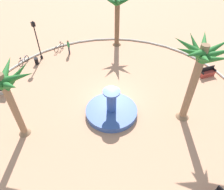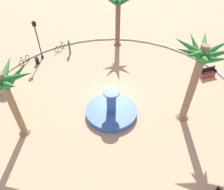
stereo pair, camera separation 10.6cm
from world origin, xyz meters
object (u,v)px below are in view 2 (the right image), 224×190
bench_west (208,74)px  lamppost (37,37)px  palm_tree_mid_plaza (199,65)px  fountain (111,110)px  person_cyclist_helmet (69,46)px  bicycle_by_lamppost (60,47)px  bicycle_red_frame (24,60)px  palm_tree_near_fountain (5,87)px  palm_tree_by_curb (118,12)px  trash_bin (37,61)px  bench_east (1,90)px

bench_west → lamppost: (10.14, -14.63, 2.19)m
palm_tree_mid_plaza → bench_west: palm_tree_mid_plaza is taller
fountain → person_cyclist_helmet: fountain is taller
palm_tree_mid_plaza → bicycle_by_lamppost: (0.97, -16.04, -4.58)m
bench_west → bicycle_red_frame: (12.07, -14.95, 0.04)m
palm_tree_near_fountain → palm_tree_by_curb: size_ratio=0.95×
fountain → palm_tree_near_fountain: 7.87m
fountain → palm_tree_mid_plaza: bearing=131.5°
bench_west → trash_bin: (11.10, -13.97, 0.04)m
palm_tree_mid_plaza → trash_bin: 16.49m
bench_west → person_cyclist_helmet: bearing=-61.3°
bench_west → person_cyclist_helmet: person_cyclist_helmet is taller
fountain → palm_tree_near_fountain: bearing=-27.0°
fountain → lamppost: (-0.31, -11.62, 2.21)m
palm_tree_mid_plaza → bicycle_by_lamppost: palm_tree_mid_plaza is taller
fountain → bicycle_by_lamppost: (-2.79, -11.79, 0.05)m
palm_tree_mid_plaza → bench_west: (-6.69, -1.24, -4.62)m
trash_bin → bicycle_by_lamppost: bicycle_by_lamppost is taller
palm_tree_by_curb → palm_tree_near_fountain: bearing=18.4°
palm_tree_near_fountain → trash_bin: bearing=-124.3°
trash_bin → bicycle_by_lamppost: size_ratio=0.44×
trash_bin → bicycle_red_frame: bearing=-45.1°
palm_tree_near_fountain → lamppost: palm_tree_near_fountain is taller
palm_tree_mid_plaza → bench_west: size_ratio=3.99×
palm_tree_near_fountain → trash_bin: size_ratio=7.74×
fountain → palm_tree_by_curb: 12.33m
fountain → palm_tree_mid_plaza: size_ratio=0.63×
bicycle_by_lamppost → person_cyclist_helmet: (-0.39, 1.49, 0.56)m
palm_tree_mid_plaza → bench_west: bearing=-169.5°
palm_tree_near_fountain → bench_west: size_ratio=3.39×
bench_east → trash_bin: bench_east is taller
palm_tree_near_fountain → bench_east: bearing=-96.2°
fountain → lamppost: lamppost is taller
palm_tree_by_curb → bench_west: palm_tree_by_curb is taller
lamppost → person_cyclist_helmet: (-2.87, 1.32, -1.59)m
palm_tree_near_fountain → lamppost: bearing=-126.6°
palm_tree_near_fountain → trash_bin: (-5.39, -7.89, -3.96)m
palm_tree_mid_plaza → trash_bin: bearing=-73.8°
bicycle_by_lamppost → person_cyclist_helmet: person_cyclist_helmet is taller
palm_tree_by_curb → bench_east: palm_tree_by_curb is taller
bench_west → fountain: bearing=-16.1°
palm_tree_by_curb → palm_tree_mid_plaza: 13.18m
palm_tree_near_fountain → palm_tree_mid_plaza: (-9.80, 7.32, 0.62)m
palm_tree_by_curb → bicycle_red_frame: size_ratio=3.83×
palm_tree_near_fountain → bench_east: (-0.61, -5.67, -4.00)m
bench_west → bench_east: bearing=-36.5°
bicycle_by_lamppost → person_cyclist_helmet: bearing=104.7°
bench_west → palm_tree_mid_plaza: bearing=10.5°
palm_tree_mid_plaza → bicycle_red_frame: (5.38, -16.19, -4.58)m
bicycle_red_frame → bicycle_by_lamppost: size_ratio=0.93×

